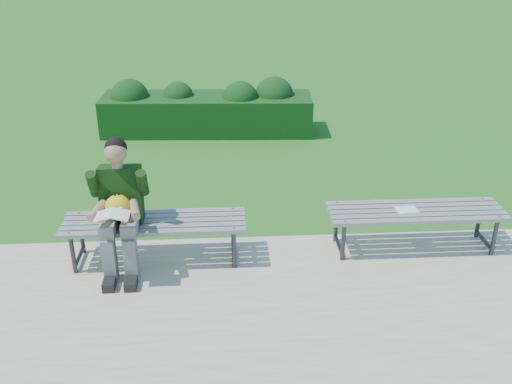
# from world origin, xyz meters

# --- Properties ---
(ground) EXTENTS (80.00, 80.00, 0.00)m
(ground) POSITION_xyz_m (0.00, 0.00, 0.00)
(ground) COLOR #2A6C12
(ground) RESTS_ON ground
(walkway) EXTENTS (30.00, 3.50, 0.02)m
(walkway) POSITION_xyz_m (0.00, -1.75, 0.01)
(walkway) COLOR #B9B099
(walkway) RESTS_ON ground
(hedge) EXTENTS (3.41, 1.02, 0.89)m
(hedge) POSITION_xyz_m (-0.32, 3.57, 0.39)
(hedge) COLOR #16370C
(hedge) RESTS_ON ground
(bench_left) EXTENTS (1.80, 0.50, 0.46)m
(bench_left) POSITION_xyz_m (-0.78, -0.40, 0.42)
(bench_left) COLOR gray
(bench_left) RESTS_ON walkway
(bench_right) EXTENTS (1.80, 0.50, 0.46)m
(bench_right) POSITION_xyz_m (1.88, -0.33, 0.42)
(bench_right) COLOR gray
(bench_right) RESTS_ON walkway
(seated_boy) EXTENTS (0.56, 0.76, 1.31)m
(seated_boy) POSITION_xyz_m (-1.08, -0.50, 0.71)
(seated_boy) COLOR slate
(seated_boy) RESTS_ON walkway
(paper_sheet) EXTENTS (0.23, 0.17, 0.01)m
(paper_sheet) POSITION_xyz_m (1.78, -0.33, 0.47)
(paper_sheet) COLOR white
(paper_sheet) RESTS_ON bench_right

